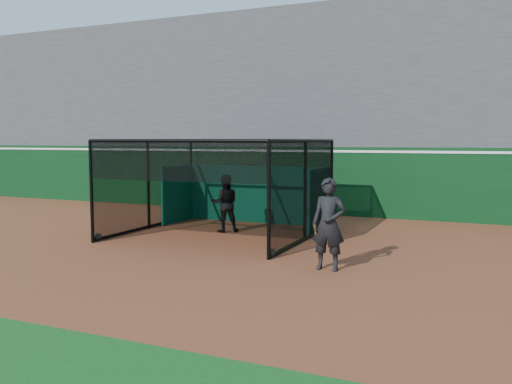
% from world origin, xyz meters
% --- Properties ---
extents(ground, '(120.00, 120.00, 0.00)m').
position_xyz_m(ground, '(0.00, 0.00, 0.00)').
color(ground, brown).
rests_on(ground, ground).
extents(outfield_wall, '(50.00, 0.50, 2.50)m').
position_xyz_m(outfield_wall, '(0.00, 8.50, 1.29)').
color(outfield_wall, '#093414').
rests_on(outfield_wall, ground).
extents(grandstand, '(50.00, 7.85, 8.95)m').
position_xyz_m(grandstand, '(0.00, 12.27, 4.48)').
color(grandstand, '#4C4C4F').
rests_on(grandstand, ground).
extents(batting_cage, '(5.21, 5.28, 2.74)m').
position_xyz_m(batting_cage, '(-0.81, 3.11, 1.36)').
color(batting_cage, black).
rests_on(batting_cage, ground).
extents(batter, '(1.05, 0.99, 1.72)m').
position_xyz_m(batter, '(-0.92, 3.52, 0.86)').
color(batter, black).
rests_on(batter, ground).
extents(on_deck_player, '(0.72, 0.48, 1.96)m').
position_xyz_m(on_deck_player, '(3.29, 0.09, 0.98)').
color(on_deck_player, black).
rests_on(on_deck_player, ground).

